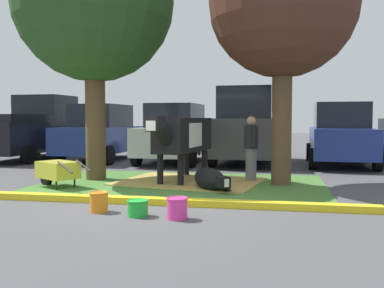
{
  "coord_description": "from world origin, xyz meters",
  "views": [
    {
      "loc": [
        2.28,
        -7.34,
        1.51
      ],
      "look_at": [
        0.28,
        2.95,
        0.9
      ],
      "focal_mm": 40.67,
      "sensor_mm": 36.0,
      "label": 1
    }
  ],
  "objects_px": {
    "cow_holstein": "(182,135)",
    "calf_lying": "(210,179)",
    "bucket_green": "(138,208)",
    "sedan_silver": "(176,134)",
    "bucket_orange": "(99,202)",
    "suv_dark_grey": "(249,126)",
    "person_handler": "(251,147)",
    "sedan_red": "(102,133)",
    "shade_tree_right": "(283,4)",
    "wheelbarrow": "(57,170)",
    "bucket_pink": "(177,208)",
    "pickup_truck_black": "(34,129)",
    "shade_tree_left": "(94,3)",
    "sedan_blue": "(340,135)"
  },
  "relations": [
    {
      "from": "cow_holstein",
      "to": "bucket_orange",
      "type": "xyz_separation_m",
      "value": [
        -0.62,
        -3.53,
        -0.95
      ]
    },
    {
      "from": "bucket_orange",
      "to": "sedan_blue",
      "type": "xyz_separation_m",
      "value": [
        4.84,
        8.1,
        0.81
      ]
    },
    {
      "from": "bucket_green",
      "to": "pickup_truck_black",
      "type": "height_order",
      "value": "pickup_truck_black"
    },
    {
      "from": "bucket_pink",
      "to": "sedan_silver",
      "type": "bearing_deg",
      "value": 103.27
    },
    {
      "from": "bucket_orange",
      "to": "calf_lying",
      "type": "bearing_deg",
      "value": 58.47
    },
    {
      "from": "sedan_red",
      "to": "wheelbarrow",
      "type": "bearing_deg",
      "value": -76.06
    },
    {
      "from": "wheelbarrow",
      "to": "suv_dark_grey",
      "type": "bearing_deg",
      "value": 58.25
    },
    {
      "from": "cow_holstein",
      "to": "sedan_silver",
      "type": "relative_size",
      "value": 0.7
    },
    {
      "from": "shade_tree_left",
      "to": "bucket_orange",
      "type": "xyz_separation_m",
      "value": [
        1.56,
        -3.48,
        -4.14
      ]
    },
    {
      "from": "shade_tree_right",
      "to": "shade_tree_left",
      "type": "bearing_deg",
      "value": 179.47
    },
    {
      "from": "bucket_pink",
      "to": "suv_dark_grey",
      "type": "height_order",
      "value": "suv_dark_grey"
    },
    {
      "from": "bucket_pink",
      "to": "pickup_truck_black",
      "type": "relative_size",
      "value": 0.06
    },
    {
      "from": "cow_holstein",
      "to": "pickup_truck_black",
      "type": "relative_size",
      "value": 0.57
    },
    {
      "from": "bucket_green",
      "to": "sedan_silver",
      "type": "height_order",
      "value": "sedan_silver"
    },
    {
      "from": "sedan_blue",
      "to": "bucket_orange",
      "type": "bearing_deg",
      "value": -120.87
    },
    {
      "from": "shade_tree_right",
      "to": "bucket_orange",
      "type": "xyz_separation_m",
      "value": [
        -2.93,
        -3.44,
        -3.88
      ]
    },
    {
      "from": "shade_tree_right",
      "to": "suv_dark_grey",
      "type": "relative_size",
      "value": 1.23
    },
    {
      "from": "bucket_pink",
      "to": "sedan_blue",
      "type": "height_order",
      "value": "sedan_blue"
    },
    {
      "from": "bucket_orange",
      "to": "suv_dark_grey",
      "type": "distance_m",
      "value": 8.51
    },
    {
      "from": "suv_dark_grey",
      "to": "sedan_silver",
      "type": "bearing_deg",
      "value": -175.99
    },
    {
      "from": "bucket_orange",
      "to": "sedan_red",
      "type": "bearing_deg",
      "value": 112.34
    },
    {
      "from": "bucket_orange",
      "to": "pickup_truck_black",
      "type": "bearing_deg",
      "value": 126.32
    },
    {
      "from": "shade_tree_right",
      "to": "bucket_green",
      "type": "bearing_deg",
      "value": -121.41
    },
    {
      "from": "person_handler",
      "to": "sedan_red",
      "type": "distance_m",
      "value": 7.14
    },
    {
      "from": "calf_lying",
      "to": "pickup_truck_black",
      "type": "xyz_separation_m",
      "value": [
        -7.65,
        6.02,
        0.88
      ]
    },
    {
      "from": "person_handler",
      "to": "sedan_blue",
      "type": "height_order",
      "value": "sedan_blue"
    },
    {
      "from": "person_handler",
      "to": "suv_dark_grey",
      "type": "bearing_deg",
      "value": 94.39
    },
    {
      "from": "bucket_orange",
      "to": "suv_dark_grey",
      "type": "bearing_deg",
      "value": 77.03
    },
    {
      "from": "bucket_green",
      "to": "suv_dark_grey",
      "type": "height_order",
      "value": "suv_dark_grey"
    },
    {
      "from": "bucket_pink",
      "to": "sedan_red",
      "type": "relative_size",
      "value": 0.07
    },
    {
      "from": "cow_holstein",
      "to": "calf_lying",
      "type": "relative_size",
      "value": 2.5
    },
    {
      "from": "person_handler",
      "to": "sedan_red",
      "type": "relative_size",
      "value": 0.35
    },
    {
      "from": "cow_holstein",
      "to": "suv_dark_grey",
      "type": "relative_size",
      "value": 0.67
    },
    {
      "from": "person_handler",
      "to": "bucket_orange",
      "type": "distance_m",
      "value": 4.51
    },
    {
      "from": "calf_lying",
      "to": "sedan_silver",
      "type": "bearing_deg",
      "value": 110.04
    },
    {
      "from": "bucket_orange",
      "to": "bucket_pink",
      "type": "bearing_deg",
      "value": -10.34
    },
    {
      "from": "shade_tree_left",
      "to": "bucket_orange",
      "type": "distance_m",
      "value": 5.63
    },
    {
      "from": "shade_tree_left",
      "to": "bucket_green",
      "type": "relative_size",
      "value": 18.48
    },
    {
      "from": "bucket_orange",
      "to": "bucket_green",
      "type": "relative_size",
      "value": 0.96
    },
    {
      "from": "calf_lying",
      "to": "suv_dark_grey",
      "type": "relative_size",
      "value": 0.27
    },
    {
      "from": "bucket_pink",
      "to": "sedan_blue",
      "type": "relative_size",
      "value": 0.07
    },
    {
      "from": "shade_tree_right",
      "to": "sedan_blue",
      "type": "relative_size",
      "value": 1.29
    },
    {
      "from": "bucket_green",
      "to": "suv_dark_grey",
      "type": "relative_size",
      "value": 0.07
    },
    {
      "from": "pickup_truck_black",
      "to": "sedan_blue",
      "type": "height_order",
      "value": "pickup_truck_black"
    },
    {
      "from": "shade_tree_left",
      "to": "sedan_red",
      "type": "xyz_separation_m",
      "value": [
        -1.84,
        4.77,
        -3.33
      ]
    },
    {
      "from": "suv_dark_grey",
      "to": "sedan_blue",
      "type": "relative_size",
      "value": 1.05
    },
    {
      "from": "person_handler",
      "to": "suv_dark_grey",
      "type": "relative_size",
      "value": 0.34
    },
    {
      "from": "cow_holstein",
      "to": "sedan_blue",
      "type": "height_order",
      "value": "sedan_blue"
    },
    {
      "from": "shade_tree_right",
      "to": "person_handler",
      "type": "xyz_separation_m",
      "value": [
        -0.7,
        0.42,
        -3.21
      ]
    },
    {
      "from": "bucket_green",
      "to": "sedan_red",
      "type": "distance_m",
      "value": 9.43
    }
  ]
}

